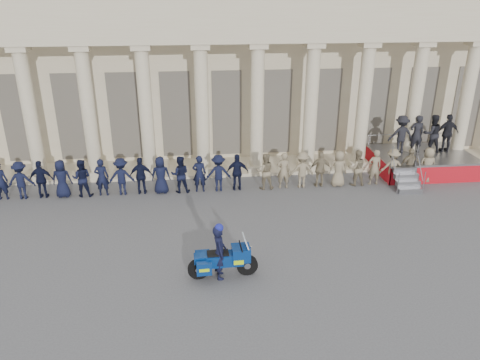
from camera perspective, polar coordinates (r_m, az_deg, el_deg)
ground at (r=16.21m, az=1.09°, el=-9.82°), size 90.00×90.00×0.00m
building at (r=28.66m, az=-2.37°, el=14.35°), size 40.00×12.50×9.00m
officer_rank at (r=21.09m, az=-5.54°, el=0.76°), size 22.82×0.65×1.72m
reviewing_stand at (r=24.82m, az=21.31°, el=4.32°), size 4.64×4.36×2.85m
motorcycle at (r=15.12m, az=-2.02°, el=-9.65°), size 2.27×0.94×1.45m
rider at (r=14.94m, az=-2.52°, el=-8.65°), size 0.47×0.69×1.92m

